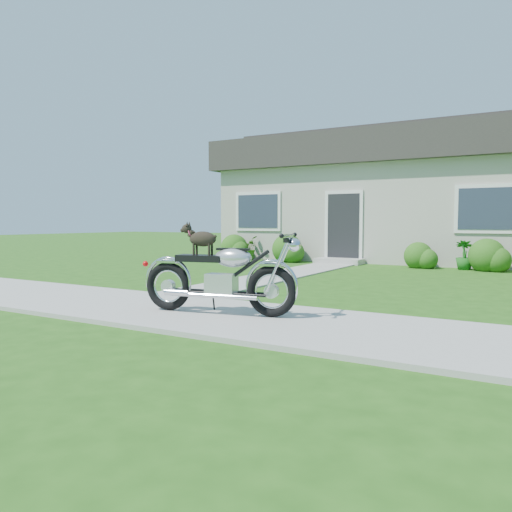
{
  "coord_description": "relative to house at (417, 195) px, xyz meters",
  "views": [
    {
      "loc": [
        3.81,
        -5.45,
        1.27
      ],
      "look_at": [
        0.06,
        1.0,
        0.75
      ],
      "focal_mm": 35.0,
      "sensor_mm": 36.0,
      "label": 1
    }
  ],
  "objects": [
    {
      "name": "ground",
      "position": [
        0.0,
        -11.99,
        -2.16
      ],
      "size": [
        80.0,
        80.0,
        0.0
      ],
      "primitive_type": "plane",
      "color": "#235114",
      "rests_on": "ground"
    },
    {
      "name": "sidewalk",
      "position": [
        0.0,
        -11.99,
        -2.14
      ],
      "size": [
        24.0,
        2.2,
        0.04
      ],
      "primitive_type": "cube",
      "color": "#9E9B93",
      "rests_on": "ground"
    },
    {
      "name": "walkway",
      "position": [
        -1.5,
        -6.99,
        -2.14
      ],
      "size": [
        1.2,
        8.0,
        0.03
      ],
      "primitive_type": "cube",
      "color": "#9E9B93",
      "rests_on": "ground"
    },
    {
      "name": "house",
      "position": [
        0.0,
        0.0,
        0.0
      ],
      "size": [
        12.6,
        7.03,
        4.5
      ],
      "color": "#BCB8AA",
      "rests_on": "ground"
    },
    {
      "name": "shrub_row",
      "position": [
        0.11,
        -3.49,
        -1.77
      ],
      "size": [
        10.84,
        0.99,
        0.99
      ],
      "color": "#2B5A18",
      "rests_on": "ground"
    },
    {
      "name": "potted_plant_left",
      "position": [
        -4.64,
        -3.44,
        -1.76
      ],
      "size": [
        0.86,
        0.9,
        0.78
      ],
      "primitive_type": "imported",
      "rotation": [
        0.0,
        0.0,
        2.02
      ],
      "color": "#2F5C18",
      "rests_on": "ground"
    },
    {
      "name": "potted_plant_right",
      "position": [
        2.0,
        -3.44,
        -1.77
      ],
      "size": [
        0.47,
        0.47,
        0.78
      ],
      "primitive_type": "imported",
      "rotation": [
        0.0,
        0.0,
        3.22
      ],
      "color": "#1B621B",
      "rests_on": "ground"
    },
    {
      "name": "motorcycle_with_dog",
      "position": [
        0.1,
        -12.0,
        -1.6
      ],
      "size": [
        2.21,
        0.73,
        1.19
      ],
      "rotation": [
        0.0,
        0.0,
        0.18
      ],
      "color": "black",
      "rests_on": "sidewalk"
    }
  ]
}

